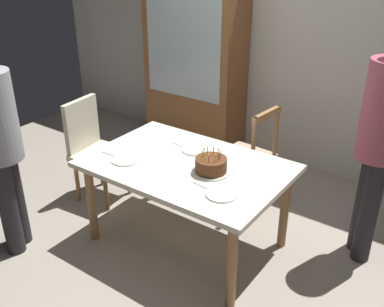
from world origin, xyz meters
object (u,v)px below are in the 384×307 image
object	(u,v)px
birthday_cake	(211,166)
plate_near_celebrant	(125,160)
plate_near_guest	(222,194)
chair_spindle_back	(247,158)
chair_upholstered	(93,145)
china_cabinet	(195,67)
plate_far_side	(196,150)
dining_table	(187,173)
person_guest	(380,138)

from	to	relation	value
birthday_cake	plate_near_celebrant	xyz separation A→B (m)	(-0.64, -0.22, -0.05)
plate_near_guest	chair_spindle_back	world-z (taller)	chair_spindle_back
chair_upholstered	china_cabinet	xyz separation A→B (m)	(0.13, 1.46, 0.42)
plate_far_side	chair_upholstered	xyz separation A→B (m)	(-1.07, -0.13, -0.20)
dining_table	chair_upholstered	world-z (taller)	chair_upholstered
plate_far_side	chair_spindle_back	bearing A→B (deg)	74.97
plate_near_celebrant	plate_near_guest	distance (m)	0.87
chair_spindle_back	plate_near_guest	bearing A→B (deg)	-70.62
plate_near_celebrant	china_cabinet	distance (m)	1.90
person_guest	dining_table	bearing A→B (deg)	-150.80
birthday_cake	chair_spindle_back	world-z (taller)	chair_spindle_back
plate_near_celebrant	chair_spindle_back	bearing A→B (deg)	64.53
dining_table	plate_near_guest	world-z (taller)	plate_near_guest
birthday_cake	plate_far_side	distance (m)	0.38
dining_table	plate_near_guest	size ratio (longest dim) A/B	6.86
dining_table	china_cabinet	bearing A→B (deg)	123.10
plate_near_guest	birthday_cake	bearing A→B (deg)	136.28
plate_far_side	chair_spindle_back	size ratio (longest dim) A/B	0.23
chair_spindle_back	person_guest	xyz separation A→B (m)	(1.11, -0.15, 0.55)
person_guest	chair_upholstered	bearing A→B (deg)	-166.28
plate_far_side	chair_spindle_back	xyz separation A→B (m)	(0.16, 0.59, -0.27)
china_cabinet	chair_upholstered	bearing A→B (deg)	-95.00
plate_near_guest	person_guest	size ratio (longest dim) A/B	0.13
china_cabinet	person_guest	bearing A→B (deg)	-21.94
dining_table	plate_near_celebrant	xyz separation A→B (m)	(-0.41, -0.23, 0.09)
plate_near_celebrant	dining_table	bearing A→B (deg)	28.66
birthday_cake	chair_spindle_back	distance (m)	0.90
birthday_cake	dining_table	bearing A→B (deg)	177.79
chair_spindle_back	china_cabinet	distance (m)	1.41
plate_near_celebrant	plate_far_side	world-z (taller)	same
dining_table	person_guest	bearing A→B (deg)	29.20
dining_table	chair_spindle_back	distance (m)	0.84
plate_near_celebrant	person_guest	xyz separation A→B (m)	(1.61, 0.89, 0.28)
dining_table	chair_upholstered	xyz separation A→B (m)	(-1.14, 0.10, -0.10)
plate_far_side	birthday_cake	bearing A→B (deg)	-38.14
birthday_cake	china_cabinet	world-z (taller)	china_cabinet
dining_table	plate_near_celebrant	bearing A→B (deg)	-151.34
person_guest	china_cabinet	distance (m)	2.38
dining_table	chair_spindle_back	world-z (taller)	chair_spindle_back
plate_near_celebrant	chair_spindle_back	distance (m)	1.19
plate_far_side	chair_upholstered	size ratio (longest dim) A/B	0.23
birthday_cake	chair_upholstered	distance (m)	1.39
plate_far_side	chair_upholstered	world-z (taller)	chair_upholstered
plate_far_side	plate_near_guest	world-z (taller)	same
birthday_cake	plate_far_side	world-z (taller)	birthday_cake
plate_far_side	plate_near_guest	distance (m)	0.70
plate_near_celebrant	china_cabinet	xyz separation A→B (m)	(-0.60, 1.78, 0.22)
birthday_cake	chair_upholstered	bearing A→B (deg)	175.58
plate_near_celebrant	person_guest	world-z (taller)	person_guest
birthday_cake	plate_near_guest	world-z (taller)	birthday_cake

